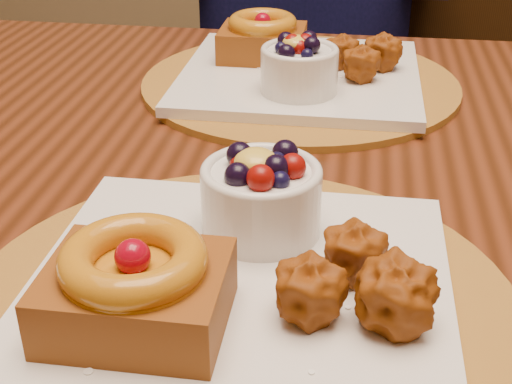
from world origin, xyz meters
TOP-DOWN VIEW (x-y plane):
  - dining_table at (-0.07, -0.11)m, footprint 1.60×0.90m
  - place_setting_near at (-0.07, -0.32)m, footprint 0.38×0.38m
  - place_setting_far at (-0.07, 0.11)m, footprint 0.38×0.38m
  - chair_far at (0.15, 0.76)m, footprint 0.56×0.56m

SIDE VIEW (x-z plane):
  - chair_far at x=0.15m, z-range 0.05..1.02m
  - dining_table at x=-0.07m, z-range 0.30..1.06m
  - place_setting_far at x=-0.07m, z-range 0.74..0.82m
  - place_setting_near at x=-0.07m, z-range 0.74..0.82m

